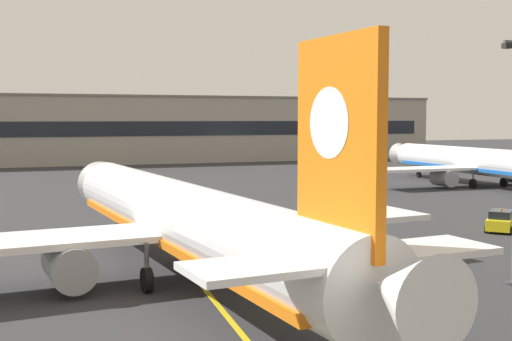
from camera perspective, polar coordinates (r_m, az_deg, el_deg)
The scene contains 6 objects.
taxiway_centreline at distance 51.74m, azimuth -8.35°, elevation -5.41°, with size 0.30×180.00×0.01m, color yellow.
airliner_foreground at distance 36.67m, azimuth -6.34°, elevation -4.18°, with size 32.31×41.52×11.65m.
airliner_background at distance 90.42m, azimuth 18.77°, elevation 0.66°, with size 29.77×38.50×10.83m.
service_car_third at distance 55.85m, azimuth 20.36°, elevation -4.12°, with size 4.31×4.16×1.79m.
safety_cone_by_nose_gear at distance 52.64m, azimuth -8.76°, elevation -4.96°, with size 0.44×0.44×0.55m.
terminal_building at distance 131.31m, azimuth -16.94°, elevation 3.39°, with size 158.08×12.40×13.25m.
Camera 1 is at (-10.40, -19.89, 8.95)m, focal length 46.39 mm.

